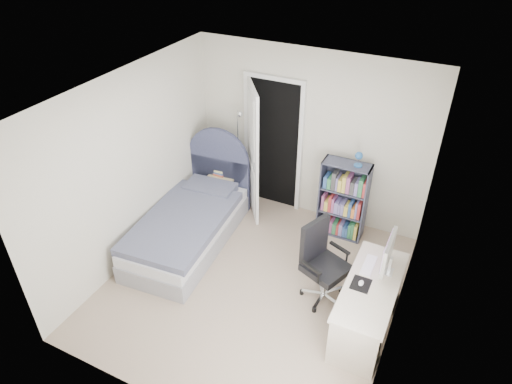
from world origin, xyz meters
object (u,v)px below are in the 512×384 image
at_px(bed, 191,223).
at_px(floor_lamp, 239,166).
at_px(desk, 369,303).
at_px(office_chair, 321,258).
at_px(bookcase, 343,202).
at_px(nightstand, 224,180).

distance_m(bed, floor_lamp, 1.23).
bearing_deg(desk, office_chair, 159.94).
height_order(bed, bookcase, bookcase).
xyz_separation_m(floor_lamp, office_chair, (1.80, -1.38, -0.06)).
xyz_separation_m(nightstand, bookcase, (1.88, 0.04, 0.14)).
relative_size(nightstand, desk, 0.45).
xyz_separation_m(bed, floor_lamp, (0.15, 1.18, 0.34)).
distance_m(floor_lamp, bookcase, 1.69).
height_order(nightstand, floor_lamp, floor_lamp).
height_order(nightstand, office_chair, office_chair).
xyz_separation_m(bed, office_chair, (1.95, -0.20, 0.28)).
xyz_separation_m(nightstand, floor_lamp, (0.19, 0.15, 0.23)).
bearing_deg(bookcase, office_chair, -84.73).
bearing_deg(bed, floor_lamp, 82.61).
relative_size(floor_lamp, office_chair, 1.48).
bearing_deg(nightstand, bed, -87.79).
distance_m(desk, office_chair, 0.72).
bearing_deg(bed, nightstand, 92.21).
xyz_separation_m(desk, office_chair, (-0.65, 0.24, 0.21)).
bearing_deg(floor_lamp, office_chair, -37.39).
bearing_deg(bookcase, floor_lamp, 176.29).
relative_size(bookcase, desk, 1.01).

